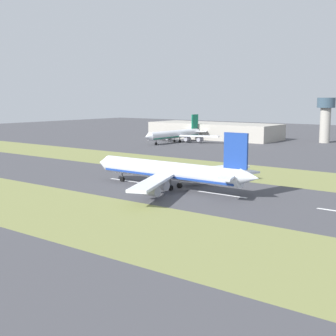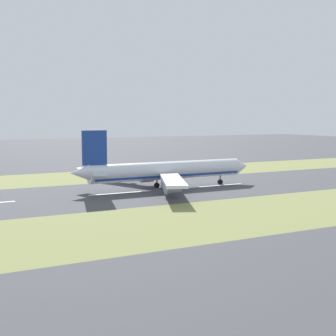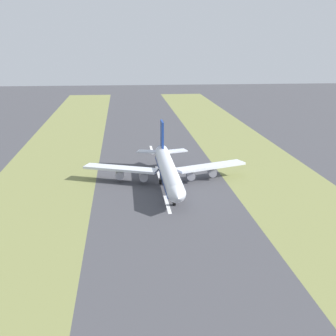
{
  "view_description": "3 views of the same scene",
  "coord_description": "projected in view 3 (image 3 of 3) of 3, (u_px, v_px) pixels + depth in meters",
  "views": [
    {
      "loc": [
        -127.29,
        -90.97,
        30.86
      ],
      "look_at": [
        -2.2,
        4.1,
        7.0
      ],
      "focal_mm": 50.0,
      "sensor_mm": 36.0,
      "label": 1
    },
    {
      "loc": [
        139.48,
        -67.82,
        24.15
      ],
      "look_at": [
        -2.2,
        4.1,
        7.0
      ],
      "focal_mm": 50.0,
      "sensor_mm": 36.0,
      "label": 2
    },
    {
      "loc": [
        14.26,
        170.18,
        52.93
      ],
      "look_at": [
        -2.2,
        4.1,
        7.0
      ],
      "focal_mm": 50.0,
      "sensor_mm": 36.0,
      "label": 3
    }
  ],
  "objects": [
    {
      "name": "centreline_dash_near",
      "position": [
        152.0,
        150.0,
        232.32
      ],
      "size": [
        1.2,
        18.0,
        0.01
      ],
      "primitive_type": "cube",
      "color": "silver",
      "rests_on": "ground"
    },
    {
      "name": "grass_median_east",
      "position": [
        41.0,
        186.0,
        174.41
      ],
      "size": [
        40.0,
        600.0,
        0.01
      ],
      "primitive_type": "cube",
      "color": "olive",
      "rests_on": "ground"
    },
    {
      "name": "grass_median_west",
      "position": [
        276.0,
        180.0,
        182.96
      ],
      "size": [
        40.0,
        600.0,
        0.01
      ],
      "primitive_type": "cube",
      "color": "olive",
      "rests_on": "ground"
    },
    {
      "name": "airplane_main_jet",
      "position": [
        168.0,
        169.0,
        175.19
      ],
      "size": [
        64.14,
        67.02,
        20.2
      ],
      "color": "silver",
      "rests_on": "ground"
    },
    {
      "name": "ground_plane",
      "position": [
        161.0,
        183.0,
        178.69
      ],
      "size": [
        800.0,
        800.0,
        0.0
      ],
      "primitive_type": "plane",
      "color": "#424247"
    },
    {
      "name": "centreline_dash_mid",
      "position": [
        158.0,
        172.0,
        193.94
      ],
      "size": [
        1.2,
        18.0,
        0.01
      ],
      "primitive_type": "cube",
      "color": "silver",
      "rests_on": "ground"
    },
    {
      "name": "centreline_dash_far",
      "position": [
        167.0,
        204.0,
        155.56
      ],
      "size": [
        1.2,
        18.0,
        0.01
      ],
      "primitive_type": "cube",
      "color": "silver",
      "rests_on": "ground"
    }
  ]
}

